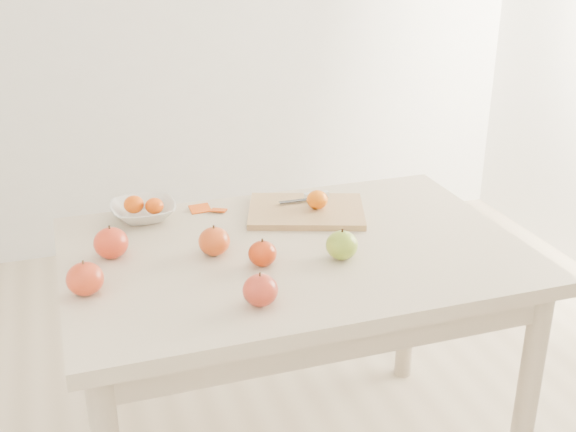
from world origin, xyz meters
name	(u,v)px	position (x,y,z in m)	size (l,w,h in m)	color
table	(294,280)	(0.00, 0.00, 0.65)	(1.20, 0.80, 0.75)	beige
cutting_board	(306,211)	(0.11, 0.20, 0.76)	(0.33, 0.24, 0.02)	tan
board_tangerine	(317,200)	(0.14, 0.19, 0.80)	(0.06, 0.06, 0.05)	orange
fruit_bowl	(144,211)	(-0.35, 0.32, 0.77)	(0.19, 0.19, 0.05)	silver
bowl_tangerine_near	(134,204)	(-0.37, 0.33, 0.79)	(0.06, 0.06, 0.05)	#D75507
bowl_tangerine_far	(154,206)	(-0.32, 0.30, 0.79)	(0.05, 0.05, 0.05)	#E83F08
orange_peel_a	(200,210)	(-0.18, 0.33, 0.75)	(0.06, 0.04, 0.00)	#CB470E
orange_peel_b	(219,211)	(-0.13, 0.30, 0.75)	(0.04, 0.04, 0.00)	#C8450E
paring_knife	(313,196)	(0.15, 0.27, 0.78)	(0.17, 0.05, 0.01)	silver
apple_green	(342,245)	(0.10, -0.10, 0.79)	(0.08, 0.08, 0.07)	#619D18
apple_red_e	(262,254)	(-0.11, -0.07, 0.78)	(0.07, 0.07, 0.06)	#990703
apple_red_d	(85,279)	(-0.54, -0.08, 0.79)	(0.09, 0.09, 0.08)	#920702
apple_red_c	(260,290)	(-0.17, -0.26, 0.79)	(0.08, 0.08, 0.07)	maroon
apple_red_b	(214,241)	(-0.21, 0.03, 0.79)	(0.08, 0.08, 0.07)	maroon
apple_red_a	(111,243)	(-0.46, 0.09, 0.79)	(0.09, 0.09, 0.08)	#9F0E16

